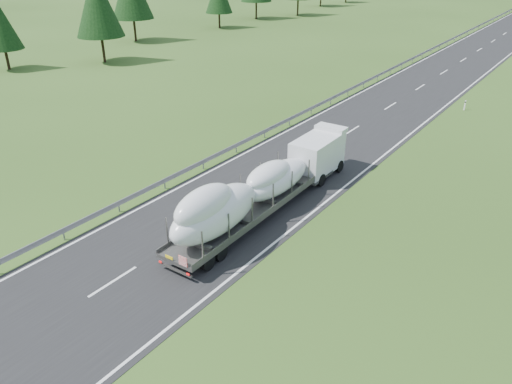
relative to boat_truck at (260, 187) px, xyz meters
The scene contains 3 objects.
ground 2.97m from the boat_truck, 161.27° to the right, with size 400.00×400.00×0.00m, color #2D4B19.
guardrail 99.51m from the boat_truck, 94.27° to the left, with size 0.10×400.00×0.76m.
boat_truck is the anchor object (origin of this frame).
Camera 1 is at (17.47, -21.24, 15.21)m, focal length 35.00 mm.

